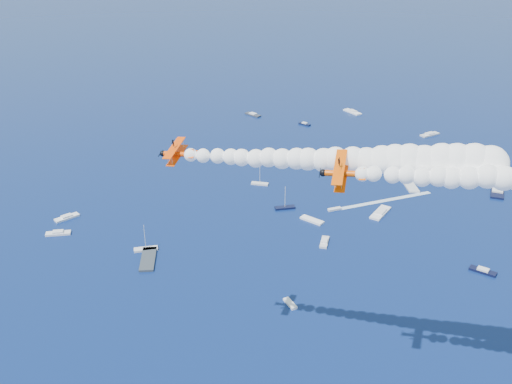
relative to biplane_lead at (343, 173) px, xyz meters
The scene contains 4 objects.
biplane_lead is the anchor object (origin of this frame).
biplane_trail 33.81m from the biplane_lead, 166.03° to the right, with size 7.57×8.49×5.12m, color #FF4705, non-canonical shape.
smoke_trail_trail 5.67m from the biplane_lead, 145.93° to the left, with size 57.11×26.83×11.07m, color white, non-canonical shape.
spectator_boats 118.12m from the biplane_lead, 105.77° to the left, with size 224.16×181.49×0.70m.
Camera 1 is at (64.81, -65.90, 95.99)m, focal length 41.53 mm.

